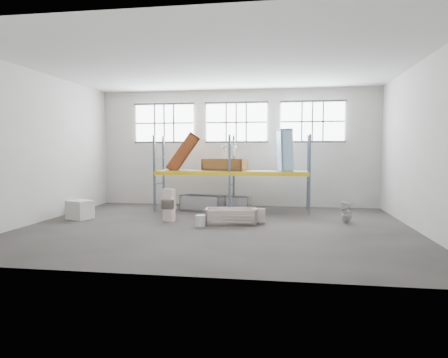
% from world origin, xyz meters
% --- Properties ---
extents(floor, '(12.00, 10.00, 0.10)m').
position_xyz_m(floor, '(0.00, 0.00, -0.05)').
color(floor, '#4E4743').
rests_on(floor, ground).
extents(ceiling, '(12.00, 10.00, 0.10)m').
position_xyz_m(ceiling, '(0.00, 0.00, 5.05)').
color(ceiling, silver).
rests_on(ceiling, ground).
extents(wall_back, '(12.00, 0.10, 5.00)m').
position_xyz_m(wall_back, '(0.00, 5.05, 2.50)').
color(wall_back, '#B3AEA6').
rests_on(wall_back, ground).
extents(wall_front, '(12.00, 0.10, 5.00)m').
position_xyz_m(wall_front, '(0.00, -5.05, 2.50)').
color(wall_front, '#A7A39A').
rests_on(wall_front, ground).
extents(wall_left, '(0.10, 10.00, 5.00)m').
position_xyz_m(wall_left, '(-6.05, 0.00, 2.50)').
color(wall_left, '#B8B3AA').
rests_on(wall_left, ground).
extents(wall_right, '(0.10, 10.00, 5.00)m').
position_xyz_m(wall_right, '(6.05, 0.00, 2.50)').
color(wall_right, '#B0ACA4').
rests_on(wall_right, ground).
extents(window_left, '(2.60, 0.04, 1.60)m').
position_xyz_m(window_left, '(-3.20, 4.94, 3.60)').
color(window_left, white).
rests_on(window_left, wall_back).
extents(window_mid, '(2.60, 0.04, 1.60)m').
position_xyz_m(window_mid, '(0.00, 4.94, 3.60)').
color(window_mid, white).
rests_on(window_mid, wall_back).
extents(window_right, '(2.60, 0.04, 1.60)m').
position_xyz_m(window_right, '(3.20, 4.94, 3.60)').
color(window_right, white).
rests_on(window_right, wall_back).
extents(rack_upright_la, '(0.08, 0.08, 3.00)m').
position_xyz_m(rack_upright_la, '(-3.00, 2.90, 1.50)').
color(rack_upright_la, slate).
rests_on(rack_upright_la, floor).
extents(rack_upright_lb, '(0.08, 0.08, 3.00)m').
position_xyz_m(rack_upright_lb, '(-3.00, 4.10, 1.50)').
color(rack_upright_lb, slate).
rests_on(rack_upright_lb, floor).
extents(rack_upright_ma, '(0.08, 0.08, 3.00)m').
position_xyz_m(rack_upright_ma, '(0.00, 2.90, 1.50)').
color(rack_upright_ma, slate).
rests_on(rack_upright_ma, floor).
extents(rack_upright_mb, '(0.08, 0.08, 3.00)m').
position_xyz_m(rack_upright_mb, '(0.00, 4.10, 1.50)').
color(rack_upright_mb, slate).
rests_on(rack_upright_mb, floor).
extents(rack_upright_ra, '(0.08, 0.08, 3.00)m').
position_xyz_m(rack_upright_ra, '(3.00, 2.90, 1.50)').
color(rack_upright_ra, slate).
rests_on(rack_upright_ra, floor).
extents(rack_upright_rb, '(0.08, 0.08, 3.00)m').
position_xyz_m(rack_upright_rb, '(3.00, 4.10, 1.50)').
color(rack_upright_rb, slate).
rests_on(rack_upright_rb, floor).
extents(rack_beam_front, '(6.00, 0.10, 0.14)m').
position_xyz_m(rack_beam_front, '(0.00, 2.90, 1.50)').
color(rack_beam_front, yellow).
rests_on(rack_beam_front, floor).
extents(rack_beam_back, '(6.00, 0.10, 0.14)m').
position_xyz_m(rack_beam_back, '(0.00, 4.10, 1.50)').
color(rack_beam_back, yellow).
rests_on(rack_beam_back, floor).
extents(shelf_deck, '(5.90, 1.10, 0.03)m').
position_xyz_m(shelf_deck, '(0.00, 3.50, 1.58)').
color(shelf_deck, gray).
rests_on(shelf_deck, floor).
extents(wet_patch, '(1.80, 1.80, 0.00)m').
position_xyz_m(wet_patch, '(0.00, 2.70, 0.00)').
color(wet_patch, black).
rests_on(wet_patch, floor).
extents(bathtub_beige, '(1.76, 1.00, 0.49)m').
position_xyz_m(bathtub_beige, '(0.36, 0.62, 0.25)').
color(bathtub_beige, beige).
rests_on(bathtub_beige, floor).
extents(cistern_spare, '(0.47, 0.26, 0.43)m').
position_xyz_m(cistern_spare, '(1.25, 0.74, 0.28)').
color(cistern_spare, beige).
rests_on(cistern_spare, bathtub_beige).
extents(sink_in_tub, '(0.52, 0.52, 0.13)m').
position_xyz_m(sink_in_tub, '(0.61, 0.52, 0.16)').
color(sink_in_tub, beige).
rests_on(sink_in_tub, bathtub_beige).
extents(toilet_beige, '(0.46, 0.78, 0.79)m').
position_xyz_m(toilet_beige, '(-1.79, 0.95, 0.39)').
color(toilet_beige, beige).
rests_on(toilet_beige, floor).
extents(cistern_tall, '(0.41, 0.32, 1.10)m').
position_xyz_m(cistern_tall, '(-1.76, 0.73, 0.55)').
color(cistern_tall, beige).
rests_on(cistern_tall, floor).
extents(toilet_white, '(0.40, 0.39, 0.71)m').
position_xyz_m(toilet_white, '(4.13, 1.37, 0.36)').
color(toilet_white, silver).
rests_on(toilet_white, floor).
extents(steel_tub_left, '(1.79, 1.11, 0.61)m').
position_xyz_m(steel_tub_left, '(-1.14, 3.27, 0.31)').
color(steel_tub_left, '#AFB1B8').
rests_on(steel_tub_left, floor).
extents(steel_tub_right, '(1.51, 0.82, 0.53)m').
position_xyz_m(steel_tub_right, '(-0.01, 3.77, 0.26)').
color(steel_tub_right, '#A6A7AE').
rests_on(steel_tub_right, floor).
extents(rust_tub_flat, '(1.82, 1.13, 0.48)m').
position_xyz_m(rust_tub_flat, '(-0.31, 3.65, 1.82)').
color(rust_tub_flat, brown).
rests_on(rust_tub_flat, shelf_deck).
extents(rust_tub_tilted, '(1.53, 1.11, 1.69)m').
position_xyz_m(rust_tub_tilted, '(-2.00, 3.55, 2.29)').
color(rust_tub_tilted, brown).
rests_on(rust_tub_tilted, shelf_deck).
extents(sink_on_shelf, '(0.70, 0.58, 0.56)m').
position_xyz_m(sink_on_shelf, '(-0.08, 3.13, 2.09)').
color(sink_on_shelf, white).
rests_on(sink_on_shelf, rust_tub_flat).
extents(blue_tub_upright, '(0.69, 0.88, 1.66)m').
position_xyz_m(blue_tub_upright, '(2.08, 3.47, 2.40)').
color(blue_tub_upright, '#95BCE8').
rests_on(blue_tub_upright, shelf_deck).
extents(bucket, '(0.37, 0.37, 0.36)m').
position_xyz_m(bucket, '(-0.51, -0.01, 0.18)').
color(bucket, silver).
rests_on(bucket, floor).
extents(carton_near, '(0.94, 0.88, 0.65)m').
position_xyz_m(carton_near, '(-4.98, 0.72, 0.32)').
color(carton_near, beige).
rests_on(carton_near, floor).
extents(carton_far, '(0.72, 0.72, 0.46)m').
position_xyz_m(carton_far, '(-5.89, 1.86, 0.23)').
color(carton_far, white).
rests_on(carton_far, floor).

